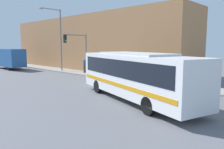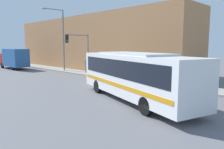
% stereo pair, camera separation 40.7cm
% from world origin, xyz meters
% --- Properties ---
extents(ground_plane, '(120.00, 120.00, 0.00)m').
position_xyz_m(ground_plane, '(0.00, 0.00, 0.00)').
color(ground_plane, slate).
extents(sidewalk, '(2.60, 70.00, 0.16)m').
position_xyz_m(sidewalk, '(5.80, 20.00, 0.08)').
color(sidewalk, gray).
rests_on(sidewalk, ground_plane).
extents(building_facade, '(6.00, 33.55, 7.86)m').
position_xyz_m(building_facade, '(10.10, 17.78, 3.93)').
color(building_facade, '#B27A4C').
rests_on(building_facade, ground_plane).
extents(city_bus, '(5.68, 10.98, 3.18)m').
position_xyz_m(city_bus, '(-0.59, 0.43, 1.84)').
color(city_bus, white).
rests_on(city_bus, ground_plane).
extents(delivery_truck, '(2.21, 7.16, 3.12)m').
position_xyz_m(delivery_truck, '(1.66, 26.47, 1.69)').
color(delivery_truck, '#265999').
rests_on(delivery_truck, ground_plane).
extents(fire_hydrant, '(0.27, 0.37, 0.77)m').
position_xyz_m(fire_hydrant, '(5.10, 2.09, 0.54)').
color(fire_hydrant, '#999999').
rests_on(fire_hydrant, sidewalk).
extents(traffic_light_pole, '(3.28, 0.35, 4.84)m').
position_xyz_m(traffic_light_pole, '(4.07, 12.40, 3.50)').
color(traffic_light_pole, slate).
rests_on(traffic_light_pole, sidewalk).
extents(street_lamp, '(3.15, 0.28, 8.36)m').
position_xyz_m(street_lamp, '(4.95, 17.92, 5.10)').
color(street_lamp, slate).
rests_on(street_lamp, sidewalk).
extents(pedestrian_near_corner, '(0.34, 0.34, 1.84)m').
position_xyz_m(pedestrian_near_corner, '(5.92, 13.58, 1.10)').
color(pedestrian_near_corner, '#47382D').
rests_on(pedestrian_near_corner, sidewalk).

